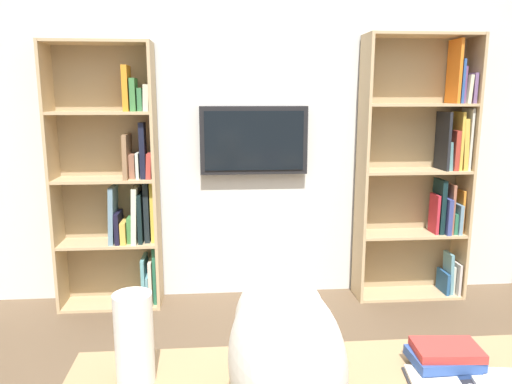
{
  "coord_description": "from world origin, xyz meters",
  "views": [
    {
      "loc": [
        0.35,
        1.54,
        1.58
      ],
      "look_at": [
        0.14,
        -1.08,
        1.06
      ],
      "focal_mm": 34.08,
      "sensor_mm": 36.0,
      "label": 1
    }
  ],
  "objects": [
    {
      "name": "wall_back",
      "position": [
        0.0,
        -2.23,
        1.35
      ],
      "size": [
        4.52,
        0.06,
        2.7
      ],
      "primitive_type": "cube",
      "color": "silver",
      "rests_on": "ground"
    },
    {
      "name": "bookshelf_left",
      "position": [
        -1.26,
        -2.07,
        1.01
      ],
      "size": [
        0.85,
        0.28,
        2.02
      ],
      "color": "tan",
      "rests_on": "ground"
    },
    {
      "name": "bookshelf_right",
      "position": [
        1.08,
        -2.06,
        0.92
      ],
      "size": [
        0.75,
        0.28,
        1.95
      ],
      "color": "tan",
      "rests_on": "ground"
    },
    {
      "name": "wall_mounted_tv",
      "position": [
        0.07,
        -2.15,
        1.25
      ],
      "size": [
        0.82,
        0.07,
        0.52
      ],
      "color": "black"
    },
    {
      "name": "cat",
      "position": [
        0.19,
        0.44,
        0.97
      ],
      "size": [
        0.28,
        0.6,
        0.38
      ],
      "color": "silver",
      "rests_on": "desk"
    },
    {
      "name": "paper_towel_roll",
      "position": [
        0.59,
        0.24,
        0.9
      ],
      "size": [
        0.11,
        0.11,
        0.27
      ],
      "primitive_type": "cylinder",
      "color": "white",
      "rests_on": "desk"
    },
    {
      "name": "desk_book_stack",
      "position": [
        -0.33,
        0.25,
        0.81
      ],
      "size": [
        0.21,
        0.14,
        0.08
      ],
      "color": "#2D4C93",
      "rests_on": "desk"
    }
  ]
}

